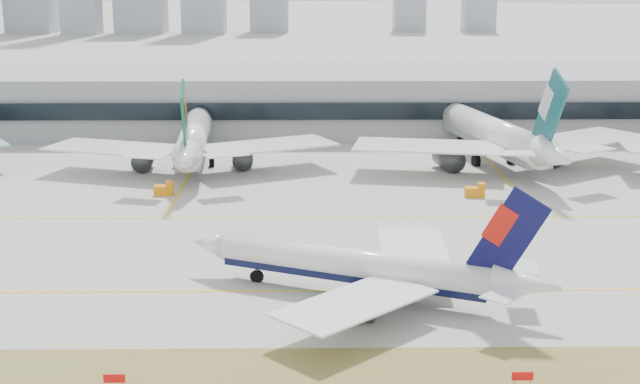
{
  "coord_description": "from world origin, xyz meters",
  "views": [
    {
      "loc": [
        -0.05,
        -114.52,
        41.27
      ],
      "look_at": [
        1.63,
        18.0,
        7.5
      ],
      "focal_mm": 50.0,
      "sensor_mm": 36.0,
      "label": 1
    }
  ],
  "objects_px": {
    "widebody_cathay": "(497,137)",
    "widebody_eva": "(193,141)",
    "taxiing_airliner": "(366,268)",
    "terminal": "(309,100)"
  },
  "relations": [
    {
      "from": "taxiing_airliner",
      "to": "widebody_eva",
      "type": "relative_size",
      "value": 0.77
    },
    {
      "from": "widebody_cathay",
      "to": "terminal",
      "type": "bearing_deg",
      "value": 29.29
    },
    {
      "from": "taxiing_airliner",
      "to": "terminal",
      "type": "distance_m",
      "value": 122.71
    },
    {
      "from": "taxiing_airliner",
      "to": "widebody_cathay",
      "type": "xyz_separation_m",
      "value": [
        32.5,
        77.13,
        2.23
      ]
    },
    {
      "from": "taxiing_airliner",
      "to": "widebody_cathay",
      "type": "height_order",
      "value": "widebody_cathay"
    },
    {
      "from": "widebody_cathay",
      "to": "terminal",
      "type": "relative_size",
      "value": 0.23
    },
    {
      "from": "widebody_cathay",
      "to": "widebody_eva",
      "type": "bearing_deg",
      "value": 79.19
    },
    {
      "from": "widebody_cathay",
      "to": "taxiing_airliner",
      "type": "bearing_deg",
      "value": 145.29
    },
    {
      "from": "taxiing_airliner",
      "to": "widebody_eva",
      "type": "height_order",
      "value": "widebody_eva"
    },
    {
      "from": "widebody_eva",
      "to": "terminal",
      "type": "xyz_separation_m",
      "value": [
        24.26,
        46.5,
        1.73
      ]
    }
  ]
}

